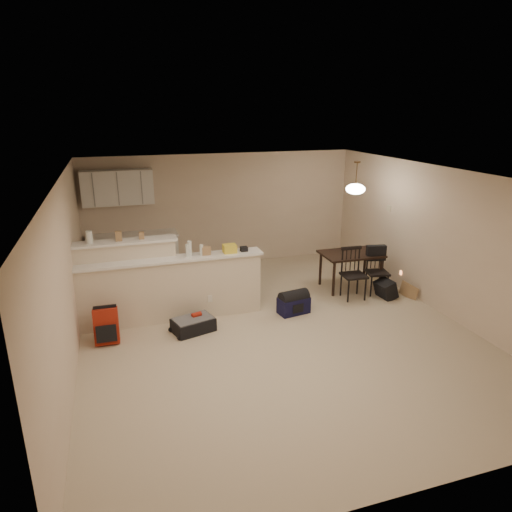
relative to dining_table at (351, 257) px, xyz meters
name	(u,v)px	position (x,y,z in m)	size (l,w,h in m)	color
room	(276,256)	(-2.04, -1.28, 0.62)	(7.00, 7.02, 2.50)	beige
breakfast_bar	(156,286)	(-3.80, -0.30, -0.02)	(3.08, 0.58, 1.39)	beige
upper_cabinets	(118,187)	(-4.24, 2.04, 1.27)	(1.40, 0.34, 0.70)	white
kitchen_counter	(134,257)	(-4.04, 1.91, -0.18)	(1.80, 0.60, 0.90)	white
thermostat	(389,208)	(0.94, 0.27, 0.87)	(0.02, 0.12, 0.12)	beige
jar	(89,237)	(-4.77, -0.16, 0.86)	(0.10, 0.10, 0.20)	silver
cereal_box	(119,236)	(-4.32, -0.16, 0.84)	(0.10, 0.07, 0.16)	#9F7B52
small_box	(142,236)	(-3.97, -0.16, 0.82)	(0.08, 0.06, 0.12)	#9F7B52
bottle_a	(190,249)	(-3.23, -0.38, 0.59)	(0.07, 0.07, 0.26)	silver
bottle_b	(201,250)	(-3.03, -0.38, 0.55)	(0.06, 0.06, 0.18)	silver
bag_lump	(230,249)	(-2.55, -0.38, 0.53)	(0.22, 0.18, 0.14)	#9F7B52
pouch	(244,249)	(-2.30, -0.38, 0.50)	(0.12, 0.10, 0.08)	#9F7B52
extra_item_x	(188,250)	(-3.26, -0.38, 0.56)	(0.06, 0.06, 0.21)	silver
extra_item_y	(206,251)	(-2.95, -0.38, 0.53)	(0.14, 0.10, 0.14)	#9F7B52
dining_table	(351,257)	(0.00, 0.00, 0.00)	(1.17, 0.79, 0.72)	black
pendant_lamp	(356,188)	(0.00, 0.00, 1.36)	(0.36, 0.36, 0.62)	brown
dining_chair_near	(354,274)	(-0.21, -0.51, -0.15)	(0.42, 0.40, 0.97)	black
dining_chair_far	(378,271)	(0.35, -0.43, -0.18)	(0.39, 0.38, 0.90)	black
suitcase	(193,325)	(-3.31, -0.93, -0.53)	(0.64, 0.41, 0.21)	black
red_backpack	(106,326)	(-4.63, -0.89, -0.36)	(0.36, 0.23, 0.54)	#A42212
navy_duffel	(294,305)	(-1.52, -0.79, -0.49)	(0.53, 0.29, 0.29)	#101034
black_daypack	(386,289)	(0.40, -0.67, -0.47)	(0.37, 0.26, 0.33)	black
cardboard_sheet	(409,291)	(0.81, -0.83, -0.49)	(0.37, 0.02, 0.28)	#9F7B52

